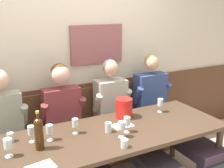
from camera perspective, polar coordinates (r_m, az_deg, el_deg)
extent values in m
cube|color=beige|center=(3.41, -7.20, 6.85)|extent=(6.80, 0.08, 2.80)
cube|color=#915156|center=(3.43, -3.15, 8.27)|extent=(0.69, 0.04, 0.47)
cube|color=brown|center=(3.61, -6.40, -7.61)|extent=(6.80, 0.03, 0.99)
cube|color=brown|center=(3.55, -4.90, -12.98)|extent=(2.55, 0.42, 0.44)
cube|color=brown|center=(3.43, -5.00, -9.39)|extent=(2.49, 0.39, 0.05)
cube|color=brown|center=(3.50, -6.30, -4.49)|extent=(2.55, 0.04, 0.45)
cube|color=#463324|center=(2.73, 0.79, -10.05)|extent=(2.25, 0.86, 0.04)
cylinder|color=#483A29|center=(3.26, 21.09, -14.09)|extent=(0.07, 0.07, 0.71)
cylinder|color=#43311F|center=(3.71, 12.69, -9.60)|extent=(0.07, 0.07, 0.71)
cube|color=gray|center=(3.11, -21.55, -6.97)|extent=(0.38, 0.19, 0.58)
cylinder|color=gray|center=(3.08, -17.84, -6.08)|extent=(0.08, 0.20, 0.27)
cube|color=#352638|center=(2.84, -6.10, -15.93)|extent=(0.35, 1.16, 0.11)
cube|color=brown|center=(3.22, -10.36, -5.55)|extent=(0.41, 0.19, 0.55)
sphere|color=#D9A695|center=(3.08, -10.70, 1.91)|extent=(0.21, 0.21, 0.21)
sphere|color=brown|center=(3.10, -10.86, 2.48)|extent=(0.20, 0.20, 0.20)
cylinder|color=brown|center=(3.12, -14.03, -5.86)|extent=(0.08, 0.20, 0.27)
cylinder|color=brown|center=(3.24, -6.48, -4.66)|extent=(0.08, 0.20, 0.27)
cube|color=#322D37|center=(3.08, 5.15, -13.14)|extent=(0.32, 1.15, 0.11)
cube|color=#B7B3A6|center=(3.44, -0.31, -3.74)|extent=(0.38, 0.23, 0.57)
sphere|color=tan|center=(3.31, -0.24, 3.22)|extent=(0.19, 0.19, 0.19)
sphere|color=beige|center=(3.33, -0.44, 3.71)|extent=(0.17, 0.17, 0.17)
cylinder|color=#B7B3A6|center=(3.30, -3.04, -3.96)|extent=(0.08, 0.20, 0.27)
cylinder|color=#B7B3A6|center=(3.48, 2.98, -2.93)|extent=(0.08, 0.20, 0.27)
cube|color=#352737|center=(3.41, 13.80, -10.54)|extent=(0.36, 1.16, 0.11)
cube|color=#334884|center=(3.73, 7.91, -2.19)|extent=(0.43, 0.20, 0.58)
sphere|color=tan|center=(3.62, 8.27, 4.33)|extent=(0.19, 0.19, 0.19)
sphere|color=#A07B43|center=(3.63, 8.05, 4.77)|extent=(0.17, 0.17, 0.17)
cylinder|color=#334884|center=(3.57, 5.36, -2.35)|extent=(0.08, 0.20, 0.27)
cylinder|color=#334884|center=(3.82, 11.04, -1.34)|extent=(0.08, 0.20, 0.27)
cylinder|color=red|center=(3.00, 2.50, -5.02)|extent=(0.18, 0.18, 0.21)
cylinder|color=#3F220C|center=(2.43, -14.90, -10.55)|extent=(0.07, 0.07, 0.23)
sphere|color=#3F220C|center=(2.37, -15.12, -7.75)|extent=(0.07, 0.07, 0.07)
cylinder|color=#3F220C|center=(2.36, -15.20, -6.73)|extent=(0.03, 0.03, 0.07)
cylinder|color=gold|center=(2.34, -15.28, -5.67)|extent=(0.03, 0.03, 0.02)
cylinder|color=silver|center=(2.60, -12.74, -11.30)|extent=(0.06, 0.06, 0.00)
cylinder|color=silver|center=(2.59, -12.78, -10.63)|extent=(0.01, 0.01, 0.06)
cylinder|color=silver|center=(2.56, -12.89, -9.14)|extent=(0.06, 0.06, 0.08)
cylinder|color=silver|center=(3.22, 9.92, -5.70)|extent=(0.06, 0.06, 0.00)
cylinder|color=silver|center=(3.21, 9.95, -5.06)|extent=(0.01, 0.01, 0.07)
cylinder|color=silver|center=(3.18, 10.02, -3.75)|extent=(0.06, 0.06, 0.08)
cylinder|color=silver|center=(2.69, -7.59, -10.09)|extent=(0.06, 0.06, 0.00)
cylinder|color=silver|center=(2.68, -7.61, -9.41)|extent=(0.01, 0.01, 0.07)
cylinder|color=silver|center=(2.65, -7.67, -7.98)|extent=(0.06, 0.06, 0.08)
cylinder|color=#ECD080|center=(2.66, -7.65, -8.44)|extent=(0.05, 0.05, 0.03)
cylinder|color=silver|center=(2.70, 3.10, -9.93)|extent=(0.06, 0.06, 0.00)
cylinder|color=silver|center=(2.68, 3.11, -9.18)|extent=(0.01, 0.01, 0.07)
cylinder|color=silver|center=(2.65, 3.14, -7.68)|extent=(0.06, 0.06, 0.08)
cylinder|color=#ECDD86|center=(2.66, 3.13, -8.24)|extent=(0.06, 0.06, 0.02)
cylinder|color=silver|center=(2.60, 2.04, -10.93)|extent=(0.07, 0.07, 0.00)
cylinder|color=silver|center=(2.58, 2.05, -10.12)|extent=(0.01, 0.01, 0.08)
cylinder|color=silver|center=(2.55, 2.07, -8.58)|extent=(0.07, 0.07, 0.07)
cylinder|color=silver|center=(2.62, -16.26, -11.44)|extent=(0.06, 0.06, 0.00)
cylinder|color=silver|center=(2.60, -16.33, -10.67)|extent=(0.01, 0.01, 0.07)
cylinder|color=silver|center=(2.57, -16.46, -9.17)|extent=(0.07, 0.07, 0.08)
cylinder|color=silver|center=(2.44, -20.59, -13.88)|extent=(0.07, 0.07, 0.00)
cylinder|color=silver|center=(2.43, -20.67, -13.10)|extent=(0.01, 0.01, 0.07)
cylinder|color=silver|center=(2.39, -20.85, -11.49)|extent=(0.07, 0.07, 0.08)
cylinder|color=#EFDB8A|center=(2.40, -20.80, -12.00)|extent=(0.06, 0.06, 0.03)
cylinder|color=silver|center=(2.67, -0.79, -9.00)|extent=(0.06, 0.06, 0.10)
cylinder|color=silver|center=(2.67, -20.35, -10.32)|extent=(0.06, 0.06, 0.08)
cylinder|color=silver|center=(2.41, 2.59, -12.24)|extent=(0.07, 0.07, 0.08)
cube|color=white|center=(2.23, -14.58, -16.39)|extent=(0.23, 0.18, 0.00)
cube|color=white|center=(2.83, 2.12, -8.59)|extent=(0.22, 0.16, 0.00)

